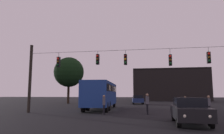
{
  "coord_description": "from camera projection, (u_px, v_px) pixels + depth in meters",
  "views": [
    {
      "loc": [
        1.7,
        -7.09,
        1.73
      ],
      "look_at": [
        -1.52,
        11.28,
        4.15
      ],
      "focal_mm": 33.44,
      "sensor_mm": 36.0,
      "label": 1
    }
  ],
  "objects": [
    {
      "name": "pedestrian_crossing_right",
      "position": [
        185.0,
        105.0,
        16.79
      ],
      "size": [
        0.25,
        0.37,
        1.54
      ],
      "color": "black",
      "rests_on": "ground"
    },
    {
      "name": "overhead_signal_span",
      "position": [
        129.0,
        71.0,
        18.36
      ],
      "size": [
        19.22,
        0.44,
        6.46
      ],
      "color": "black",
      "rests_on": "ground"
    },
    {
      "name": "corner_building",
      "position": [
        170.0,
        85.0,
        55.11
      ],
      "size": [
        18.86,
        8.16,
        8.2
      ],
      "color": "black",
      "rests_on": "ground"
    },
    {
      "name": "pedestrian_crossing_center",
      "position": [
        209.0,
        104.0,
        16.47
      ],
      "size": [
        0.3,
        0.4,
        1.61
      ],
      "color": "black",
      "rests_on": "ground"
    },
    {
      "name": "tree_left_silhouette",
      "position": [
        69.0,
        72.0,
        39.03
      ],
      "size": [
        5.57,
        5.57,
        8.58
      ],
      "color": "black",
      "rests_on": "ground"
    },
    {
      "name": "pedestrian_near_bus",
      "position": [
        147.0,
        102.0,
        17.75
      ],
      "size": [
        0.28,
        0.39,
        1.77
      ],
      "color": "black",
      "rests_on": "ground"
    },
    {
      "name": "car_near_right",
      "position": [
        189.0,
        110.0,
        12.15
      ],
      "size": [
        1.88,
        4.37,
        1.52
      ],
      "color": "black",
      "rests_on": "ground"
    },
    {
      "name": "ground_plane",
      "position": [
        137.0,
        106.0,
        30.93
      ],
      "size": [
        168.0,
        168.0,
        0.0
      ],
      "primitive_type": "plane",
      "color": "black",
      "rests_on": "ground"
    },
    {
      "name": "car_far_left",
      "position": [
        138.0,
        99.0,
        35.92
      ],
      "size": [
        2.27,
        4.48,
        1.52
      ],
      "color": "navy",
      "rests_on": "ground"
    },
    {
      "name": "pedestrian_crossing_left",
      "position": [
        104.0,
        104.0,
        17.37
      ],
      "size": [
        0.32,
        0.41,
        1.65
      ],
      "color": "black",
      "rests_on": "ground"
    },
    {
      "name": "city_bus",
      "position": [
        102.0,
        93.0,
        23.99
      ],
      "size": [
        3.3,
        11.15,
        3.0
      ],
      "color": "navy",
      "rests_on": "ground"
    }
  ]
}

